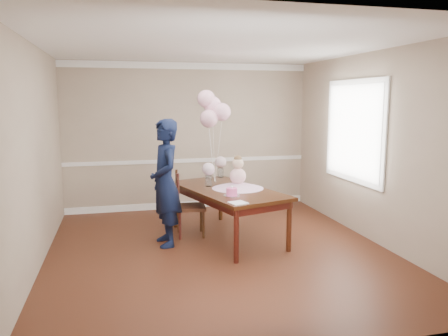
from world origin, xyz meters
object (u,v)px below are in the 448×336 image
(dining_table_top, at_px, (227,190))
(woman, at_px, (165,183))
(dining_chair_seat, at_px, (191,207))
(birthday_cake, at_px, (232,192))

(dining_table_top, height_order, woman, woman)
(woman, bearing_deg, dining_chair_seat, 121.44)
(dining_chair_seat, bearing_deg, birthday_cake, -54.69)
(birthday_cake, height_order, woman, woman)
(woman, bearing_deg, birthday_cake, 56.40)
(dining_table_top, height_order, dining_chair_seat, dining_table_top)
(dining_table_top, distance_m, woman, 0.92)
(birthday_cake, height_order, dining_chair_seat, birthday_cake)
(birthday_cake, xyz_separation_m, dining_chair_seat, (-0.44, 0.74, -0.37))
(dining_chair_seat, distance_m, woman, 0.69)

